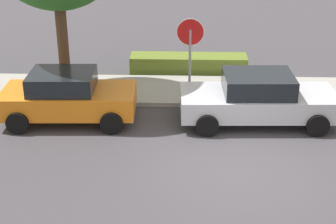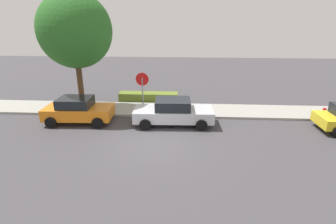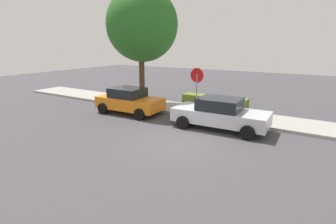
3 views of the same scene
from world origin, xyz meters
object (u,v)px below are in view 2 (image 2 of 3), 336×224
parked_car_orange (78,110)px  street_tree_near_corner (75,31)px  parked_car_silver (173,112)px  stop_sign (142,85)px  fire_hydrant (324,113)px

parked_car_orange → street_tree_near_corner: bearing=103.0°
parked_car_silver → street_tree_near_corner: size_ratio=0.62×
stop_sign → parked_car_orange: 4.05m
stop_sign → street_tree_near_corner: street_tree_near_corner is taller
street_tree_near_corner → fire_hydrant: 15.84m
parked_car_silver → street_tree_near_corner: 7.67m
street_tree_near_corner → fire_hydrant: bearing=-2.0°
stop_sign → street_tree_near_corner: (-4.03, 0.48, 3.19)m
stop_sign → fire_hydrant: (11.07, -0.06, -1.54)m
parked_car_orange → street_tree_near_corner: street_tree_near_corner is taller
stop_sign → fire_hydrant: 11.18m
stop_sign → parked_car_silver: (1.97, -1.49, -1.15)m
stop_sign → fire_hydrant: bearing=-0.3°
stop_sign → parked_car_silver: 2.73m
parked_car_silver → street_tree_near_corner: (-6.00, 1.97, 4.34)m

